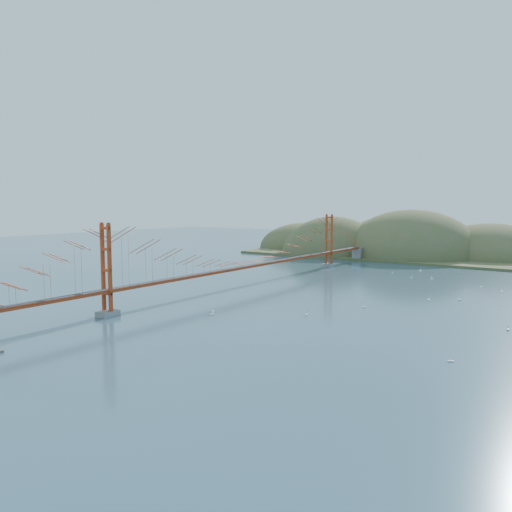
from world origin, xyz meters
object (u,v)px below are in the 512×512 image
Objects in this scene: bridge at (250,244)px; sailboat_1 at (429,299)px; sailboat_2 at (364,306)px; sailboat_0 at (212,314)px.

sailboat_1 is (29.69, 3.51, -6.85)m from bridge.
sailboat_2 is at bearing -15.55° from bridge.
sailboat_0 is at bearing -132.22° from sailboat_2.
sailboat_2 is 11.68m from sailboat_1.
bridge reaches higher than sailboat_2.
sailboat_2 is at bearing -119.39° from sailboat_1.
sailboat_0 reaches higher than sailboat_2.
sailboat_1 is (5.73, 10.18, 0.01)m from sailboat_2.
bridge is 146.70× the size of sailboat_2.
bridge reaches higher than sailboat_0.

